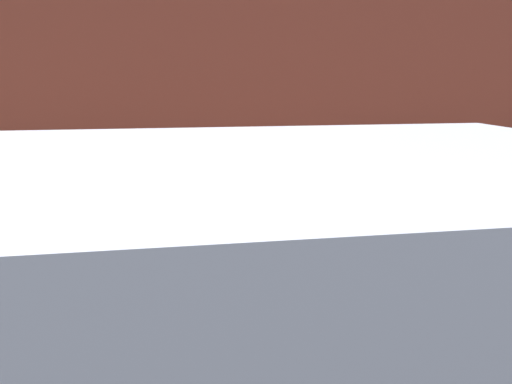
{
  "coord_description": "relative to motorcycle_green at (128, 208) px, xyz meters",
  "views": [
    {
      "loc": [
        -0.91,
        -6.11,
        2.5
      ],
      "look_at": [
        -0.34,
        0.6,
        0.75
      ],
      "focal_mm": 30.47,
      "sensor_mm": 36.0,
      "label": 1
    }
  ],
  "objects": [
    {
      "name": "motorcycle_black",
      "position": [
        2.02,
        -0.22,
        0.0
      ],
      "size": [
        2.01,
        0.58,
        1.03
      ],
      "rotation": [
        0.0,
        0.0,
        0.08
      ],
      "color": "black",
      "rests_on": "ground"
    },
    {
      "name": "motorcycle_purple",
      "position": [
        4.42,
        -0.35,
        0.0
      ],
      "size": [
        2.01,
        0.58,
        1.03
      ],
      "rotation": [
        0.0,
        0.0,
        3.13
      ],
      "color": "black",
      "rests_on": "ground"
    },
    {
      "name": "box_truck",
      "position": [
        2.33,
        -5.05,
        0.82
      ],
      "size": [
        6.4,
        2.79,
        2.15
      ],
      "rotation": [
        0.0,
        0.0,
        0.07
      ],
      "color": "black",
      "rests_on": "ground"
    },
    {
      "name": "ground_plane",
      "position": [
        2.47,
        -1.09,
        -0.4
      ],
      "size": [
        80.0,
        80.0,
        0.0
      ],
      "primitive_type": "plane",
      "color": "#38383A"
    },
    {
      "name": "brick_building_wall",
      "position": [
        2.47,
        4.11,
        2.18
      ],
      "size": [
        36.0,
        0.5,
        5.16
      ],
      "primitive_type": "cube",
      "color": "brown",
      "rests_on": "ground"
    },
    {
      "name": "motorcycle_green",
      "position": [
        0.0,
        0.0,
        0.0
      ],
      "size": [
        1.95,
        0.81,
        1.03
      ],
      "rotation": [
        0.0,
        0.0,
        2.85
      ],
      "color": "black",
      "rests_on": "ground"
    },
    {
      "name": "sidewalk_slab",
      "position": [
        2.47,
        0.66,
        -0.4
      ],
      "size": [
        36.0,
        3.5,
        0.01
      ],
      "primitive_type": "cube",
      "color": "gray",
      "rests_on": "ground"
    }
  ]
}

